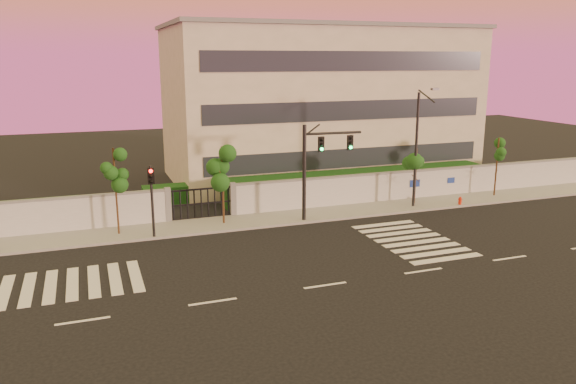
% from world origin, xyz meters
% --- Properties ---
extents(ground, '(120.00, 120.00, 0.00)m').
position_xyz_m(ground, '(0.00, 0.00, 0.00)').
color(ground, black).
rests_on(ground, ground).
extents(sidewalk, '(60.00, 3.00, 0.15)m').
position_xyz_m(sidewalk, '(0.00, 10.50, 0.07)').
color(sidewalk, gray).
rests_on(sidewalk, ground).
extents(perimeter_wall, '(60.00, 0.36, 2.20)m').
position_xyz_m(perimeter_wall, '(0.10, 12.00, 1.07)').
color(perimeter_wall, '#B0B2B7').
rests_on(perimeter_wall, ground).
extents(hedge_row, '(41.00, 4.25, 1.80)m').
position_xyz_m(hedge_row, '(1.17, 14.74, 0.82)').
color(hedge_row, '#103815').
rests_on(hedge_row, ground).
extents(institutional_building, '(24.40, 12.40, 12.25)m').
position_xyz_m(institutional_building, '(9.00, 21.99, 6.16)').
color(institutional_building, '#B6B19A').
rests_on(institutional_building, ground).
extents(road_markings, '(57.00, 7.62, 0.02)m').
position_xyz_m(road_markings, '(-1.58, 3.76, 0.01)').
color(road_markings, silver).
rests_on(road_markings, ground).
extents(street_tree_c, '(1.33, 1.06, 4.98)m').
position_xyz_m(street_tree_c, '(-7.98, 10.42, 3.66)').
color(street_tree_c, '#382314').
rests_on(street_tree_c, ground).
extents(street_tree_d, '(1.52, 1.21, 4.74)m').
position_xyz_m(street_tree_d, '(-1.97, 10.45, 3.49)').
color(street_tree_d, '#382314').
rests_on(street_tree_d, ground).
extents(street_tree_e, '(1.39, 1.11, 3.88)m').
position_xyz_m(street_tree_e, '(11.23, 10.60, 2.86)').
color(street_tree_e, '#382314').
rests_on(street_tree_e, ground).
extents(street_tree_f, '(1.41, 1.12, 4.28)m').
position_xyz_m(street_tree_f, '(17.86, 10.61, 3.15)').
color(street_tree_f, '#382314').
rests_on(street_tree_f, ground).
extents(traffic_signal_main, '(3.74, 0.45, 5.91)m').
position_xyz_m(traffic_signal_main, '(3.49, 9.43, 3.73)').
color(traffic_signal_main, black).
rests_on(traffic_signal_main, ground).
extents(traffic_signal_secondary, '(0.32, 0.32, 4.10)m').
position_xyz_m(traffic_signal_secondary, '(-6.22, 9.15, 2.60)').
color(traffic_signal_secondary, black).
rests_on(traffic_signal_secondary, ground).
extents(streetlight_east, '(0.47, 1.91, 7.95)m').
position_xyz_m(streetlight_east, '(10.74, 9.81, 4.30)').
color(streetlight_east, black).
rests_on(streetlight_east, ground).
extents(fire_hydrant, '(0.26, 0.25, 0.67)m').
position_xyz_m(fire_hydrant, '(13.93, 9.27, 0.34)').
color(fire_hydrant, red).
rests_on(fire_hydrant, ground).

